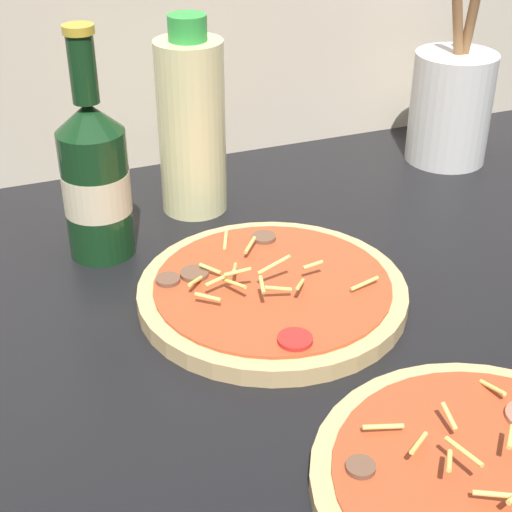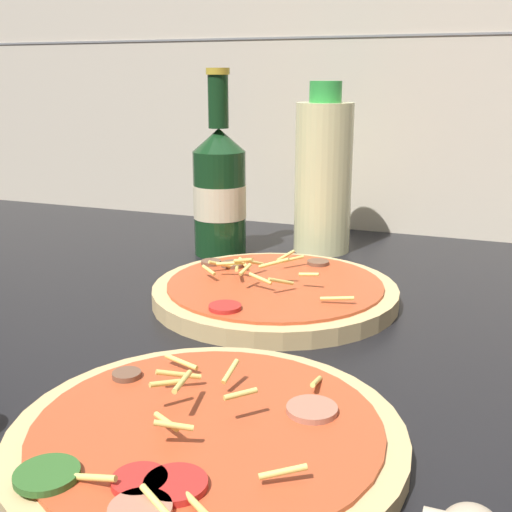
% 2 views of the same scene
% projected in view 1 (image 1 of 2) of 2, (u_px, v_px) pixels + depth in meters
% --- Properties ---
extents(counter_slab, '(1.60, 0.90, 0.03)m').
position_uv_depth(counter_slab, '(322.00, 383.00, 0.65)').
color(counter_slab, black).
rests_on(counter_slab, ground).
extents(pizza_near, '(0.25, 0.25, 0.04)m').
position_uv_depth(pizza_near, '(493.00, 485.00, 0.53)').
color(pizza_near, tan).
rests_on(pizza_near, counter_slab).
extents(pizza_far, '(0.25, 0.25, 0.05)m').
position_uv_depth(pizza_far, '(273.00, 292.00, 0.72)').
color(pizza_far, tan).
rests_on(pizza_far, counter_slab).
extents(beer_bottle, '(0.07, 0.07, 0.23)m').
position_uv_depth(beer_bottle, '(95.00, 177.00, 0.77)').
color(beer_bottle, '#143819').
rests_on(beer_bottle, counter_slab).
extents(oil_bottle, '(0.07, 0.07, 0.22)m').
position_uv_depth(oil_bottle, '(192.00, 125.00, 0.84)').
color(oil_bottle, beige).
rests_on(oil_bottle, counter_slab).
extents(utensil_crock, '(0.10, 0.10, 0.22)m').
position_uv_depth(utensil_crock, '(451.00, 106.00, 0.98)').
color(utensil_crock, silver).
rests_on(utensil_crock, counter_slab).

